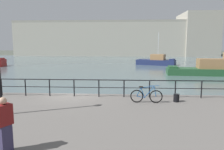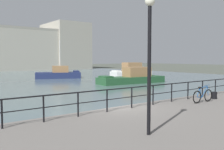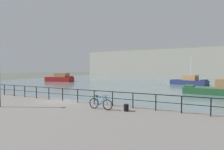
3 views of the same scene
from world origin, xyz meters
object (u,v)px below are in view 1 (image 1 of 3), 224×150
Objects in this scene: moored_harbor_tender at (157,61)px; parked_bicycle at (146,96)px; harbor_building at (130,39)px; standing_person at (4,125)px; moored_red_daysailer at (206,69)px; mooring_bollard at (176,98)px.

parked_bicycle is (-4.96, -29.78, 0.37)m from moored_harbor_tender.
harbor_building is 39.41× the size of standing_person.
harbor_building is 37.61× the size of parked_bicycle.
parked_bicycle is 1.05× the size of standing_person.
standing_person is (-5.44, -70.21, -4.18)m from harbor_building.
moored_harbor_tender is 30.19m from parked_bicycle.
moored_harbor_tender is (4.26, -34.67, -5.02)m from harbor_building.
standing_person reaches higher than parked_bicycle.
moored_harbor_tender is (-4.30, 13.42, 0.01)m from moored_red_daysailer.
moored_red_daysailer is 26.20m from standing_person.
harbor_building is 64.62m from parked_bicycle.
standing_person is at bearing -127.48° from parked_bicycle.
mooring_bollard is (1.71, 0.30, -0.17)m from parked_bicycle.
harbor_building reaches higher than parked_bicycle.
parked_bicycle reaches higher than mooring_bollard.
harbor_building is 151.38× the size of mooring_bollard.
harbor_building is 49.11m from moored_red_daysailer.
standing_person reaches higher than mooring_bollard.
moored_red_daysailer is 21.79× the size of mooring_bollard.
harbor_building is 64.34m from mooring_bollard.
moored_red_daysailer is 18.80m from parked_bicycle.
harbor_building is 70.55m from standing_person.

